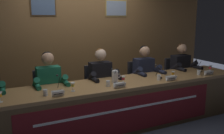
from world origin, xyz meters
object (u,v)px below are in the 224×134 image
at_px(juice_glass_far_left, 0,95).
at_px(nameplate_right, 171,78).
at_px(panelist_left, 50,85).
at_px(juice_glass_left, 73,85).
at_px(chair_center, 98,92).
at_px(juice_glass_center, 123,78).
at_px(microphone_center, 115,78).
at_px(panelist_far_right, 183,69).
at_px(chair_right, 140,86).
at_px(nameplate_far_right, 209,73).
at_px(microphone_far_right, 199,68).
at_px(conference_table, 116,99).
at_px(water_cup_left, 45,93).
at_px(microphone_right, 159,73).
at_px(water_cup_right, 159,78).
at_px(nameplate_left, 58,94).
at_px(water_pitcher_central, 115,76).
at_px(nameplate_center, 120,85).
at_px(microphone_left, 59,85).
at_px(juice_glass_far_right, 210,68).
at_px(chair_far_right, 175,81).
at_px(panelist_right, 146,74).
at_px(water_cup_far_right, 199,73).
at_px(juice_glass_right, 173,73).
at_px(chair_left, 48,99).
at_px(panelist_center, 102,79).
at_px(water_cup_center, 108,84).

height_order(juice_glass_far_left, nameplate_right, juice_glass_far_left).
bearing_deg(panelist_left, juice_glass_left, -68.73).
xyz_separation_m(chair_center, juice_glass_center, (0.13, -0.70, 0.39)).
distance_m(microphone_center, panelist_far_right, 1.78).
relative_size(chair_right, nameplate_far_right, 4.97).
height_order(panelist_left, microphone_far_right, panelist_left).
height_order(juice_glass_center, nameplate_right, juice_glass_center).
distance_m(chair_center, chair_right, 0.88).
bearing_deg(conference_table, water_cup_left, -176.40).
bearing_deg(panelist_left, microphone_far_right, -7.91).
bearing_deg(microphone_right, water_cup_right, -125.92).
bearing_deg(juice_glass_far_left, nameplate_left, -8.29).
distance_m(microphone_far_right, water_pitcher_central, 1.75).
bearing_deg(conference_table, nameplate_center, -98.30).
bearing_deg(water_cup_left, nameplate_far_right, -1.90).
xyz_separation_m(microphone_left, juice_glass_far_right, (2.78, -0.09, 0.01)).
distance_m(chair_center, nameplate_far_right, 1.98).
height_order(nameplate_center, water_pitcher_central, water_pitcher_central).
bearing_deg(water_pitcher_central, panelist_left, 158.18).
bearing_deg(chair_far_right, water_cup_left, -164.85).
bearing_deg(microphone_far_right, panelist_right, 158.09).
xyz_separation_m(nameplate_left, water_cup_far_right, (2.51, 0.09, -0.00)).
bearing_deg(microphone_right, panelist_left, 165.93).
bearing_deg(microphone_right, water_cup_left, -176.07).
bearing_deg(juice_glass_right, water_cup_far_right, -0.08).
xyz_separation_m(juice_glass_right, juice_glass_far_right, (0.92, 0.06, 0.00)).
bearing_deg(water_cup_right, chair_center, 134.84).
height_order(microphone_far_right, water_pitcher_central, microphone_far_right).
relative_size(juice_glass_left, microphone_left, 0.57).
xyz_separation_m(juice_glass_left, nameplate_center, (0.65, -0.14, -0.05)).
height_order(panelist_left, water_pitcher_central, panelist_left).
relative_size(nameplate_left, water_pitcher_central, 0.76).
height_order(water_cup_left, water_cup_far_right, same).
height_order(nameplate_left, nameplate_right, same).
bearing_deg(chair_right, water_pitcher_central, -145.30).
relative_size(nameplate_left, chair_right, 0.18).
relative_size(chair_left, juice_glass_right, 7.31).
relative_size(panelist_center, nameplate_center, 6.83).
bearing_deg(water_cup_right, juice_glass_far_right, 2.36).
xyz_separation_m(microphone_center, water_cup_right, (0.72, -0.15, -0.04)).
bearing_deg(juice_glass_far_right, panelist_right, 154.50).
relative_size(panelist_left, nameplate_far_right, 6.77).
height_order(nameplate_center, microphone_center, microphone_center).
height_order(nameplate_far_right, water_pitcher_central, water_pitcher_central).
height_order(chair_left, panelist_left, panelist_left).
xyz_separation_m(water_cup_center, microphone_far_right, (1.94, 0.15, 0.04)).
distance_m(panelist_center, juice_glass_far_right, 2.01).
relative_size(panelist_left, nameplate_center, 6.83).
relative_size(panelist_center, water_cup_far_right, 14.51).
height_order(juice_glass_right, panelist_far_right, panelist_far_right).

